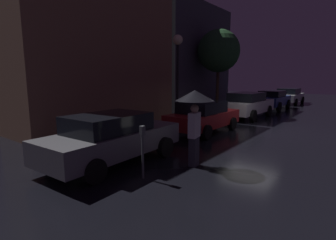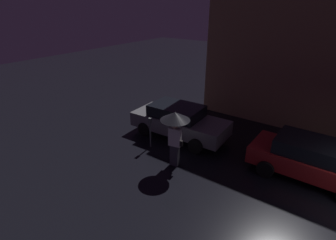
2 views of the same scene
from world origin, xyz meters
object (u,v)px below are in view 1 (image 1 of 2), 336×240
object	(u,v)px
parked_car_silver	(289,96)
parking_meter	(143,147)
parked_car_red	(203,116)
parked_car_white	(247,104)
parked_car_blue	(272,99)
parked_car_grey	(112,137)
street_lamp_near	(178,57)
pedestrian_with_umbrella	(195,107)

from	to	relation	value
parked_car_silver	parking_meter	size ratio (longest dim) A/B	3.37
parked_car_red	parked_car_white	world-z (taller)	parked_car_white
parked_car_blue	parking_meter	world-z (taller)	parked_car_blue
parked_car_grey	parking_meter	world-z (taller)	parked_car_grey
parked_car_blue	street_lamp_near	distance (m)	10.15
parked_car_white	street_lamp_near	size ratio (longest dim) A/B	0.97
parked_car_grey	parked_car_white	world-z (taller)	parked_car_white
pedestrian_with_umbrella	parking_meter	bearing A→B (deg)	152.08
parked_car_blue	street_lamp_near	world-z (taller)	street_lamp_near
parked_car_grey	parked_car_silver	xyz separation A→B (m)	(21.21, 0.12, -0.02)
parking_meter	street_lamp_near	distance (m)	8.30
pedestrian_with_umbrella	parked_car_red	bearing A→B (deg)	16.54
parked_car_silver	parked_car_grey	bearing A→B (deg)	-179.98
parking_meter	pedestrian_with_umbrella	bearing A→B (deg)	-17.32
street_lamp_near	pedestrian_with_umbrella	bearing A→B (deg)	-140.33
pedestrian_with_umbrella	parked_car_blue	bearing A→B (deg)	-2.25
street_lamp_near	parked_car_silver	bearing A→B (deg)	-8.34
parking_meter	street_lamp_near	bearing A→B (deg)	29.45
parked_car_blue	parking_meter	bearing A→B (deg)	-173.86
parked_car_red	parked_car_white	size ratio (longest dim) A/B	0.88
parked_car_grey	parked_car_blue	size ratio (longest dim) A/B	1.08
parked_car_grey	parked_car_silver	size ratio (longest dim) A/B	0.98
parked_car_silver	pedestrian_with_umbrella	xyz separation A→B (m)	(-20.00, -2.19, 0.95)
parked_car_red	street_lamp_near	xyz separation A→B (m)	(1.07, 2.21, 2.80)
parked_car_red	parked_car_blue	world-z (taller)	parked_car_blue
parked_car_red	pedestrian_with_umbrella	world-z (taller)	pedestrian_with_umbrella
parking_meter	parked_car_silver	bearing A→B (deg)	4.48
parked_car_silver	pedestrian_with_umbrella	size ratio (longest dim) A/B	2.10
parked_car_grey	parking_meter	distance (m)	1.62
parked_car_grey	pedestrian_with_umbrella	size ratio (longest dim) A/B	2.05
parked_car_blue	pedestrian_with_umbrella	size ratio (longest dim) A/B	1.90
parked_car_silver	street_lamp_near	distance (m)	15.17
parked_car_blue	parked_car_red	bearing A→B (deg)	-179.56
parked_car_white	pedestrian_with_umbrella	distance (m)	9.81
parked_car_red	parked_car_white	distance (m)	5.35
parked_car_white	street_lamp_near	world-z (taller)	street_lamp_near
parked_car_white	parked_car_silver	xyz separation A→B (m)	(10.47, 0.04, -0.07)
parked_car_red	parking_meter	xyz separation A→B (m)	(-5.76, -1.65, 0.09)
parked_car_white	parking_meter	xyz separation A→B (m)	(-11.12, -1.65, 0.01)
parking_meter	parked_car_red	bearing A→B (deg)	15.95
parked_car_red	parked_car_silver	world-z (taller)	parked_car_silver
parked_car_white	pedestrian_with_umbrella	world-z (taller)	pedestrian_with_umbrella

